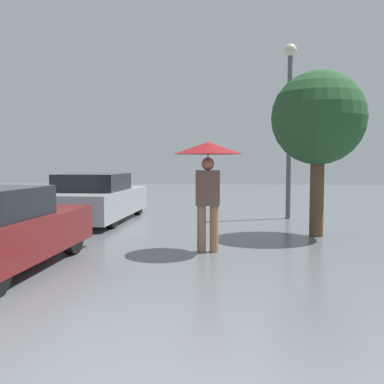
{
  "coord_description": "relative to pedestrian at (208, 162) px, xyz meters",
  "views": [
    {
      "loc": [
        0.53,
        -2.65,
        1.61
      ],
      "look_at": [
        -0.27,
        5.01,
        1.09
      ],
      "focal_mm": 40.0,
      "sensor_mm": 36.0,
      "label": 1
    }
  ],
  "objects": [
    {
      "name": "tree",
      "position": [
        2.27,
        1.93,
        0.92
      ],
      "size": [
        2.03,
        2.03,
        3.61
      ],
      "color": "brown",
      "rests_on": "ground_plane"
    },
    {
      "name": "parked_car_farthest",
      "position": [
        -3.41,
        3.92,
        -1.02
      ],
      "size": [
        1.89,
        4.58,
        1.32
      ],
      "color": "#9EA3A8",
      "rests_on": "ground_plane"
    },
    {
      "name": "pedestrian",
      "position": [
        0.0,
        0.0,
        0.0
      ],
      "size": [
        1.25,
        1.25,
        1.99
      ],
      "color": "#9E7051",
      "rests_on": "ground_plane"
    },
    {
      "name": "street_lamp",
      "position": [
        2.01,
        4.93,
        1.53
      ],
      "size": [
        0.36,
        0.36,
        4.99
      ],
      "color": "#515456",
      "rests_on": "ground_plane"
    }
  ]
}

